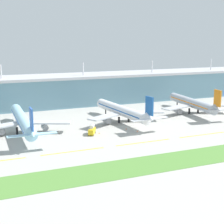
{
  "coord_description": "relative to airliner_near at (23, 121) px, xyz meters",
  "views": [
    {
      "loc": [
        -75.73,
        -144.11,
        47.03
      ],
      "look_at": [
        -2.85,
        29.53,
        7.0
      ],
      "focal_mm": 54.96,
      "sensor_mm": 36.0,
      "label": 1
    }
  ],
  "objects": [
    {
      "name": "taxiway_stripe_mid_east",
      "position": [
        83.05,
        -38.66,
        -6.44
      ],
      "size": [
        28.0,
        0.7,
        0.04
      ],
      "primitive_type": "cube",
      "color": "yellow",
      "rests_on": "ground"
    },
    {
      "name": "safety_cone_left_wingtip",
      "position": [
        35.36,
        -16.57,
        -6.11
      ],
      "size": [
        0.56,
        0.56,
        0.7
      ],
      "primitive_type": "cone",
      "color": "orange",
      "rests_on": "ground"
    },
    {
      "name": "ground_plane",
      "position": [
        52.05,
        -29.95,
        -6.46
      ],
      "size": [
        600.0,
        600.0,
        0.0
      ],
      "primitive_type": "plane",
      "color": "#A8A59E"
    },
    {
      "name": "taxiway_stripe_centre",
      "position": [
        49.05,
        -38.66,
        -6.44
      ],
      "size": [
        28.0,
        0.7,
        0.04
      ],
      "primitive_type": "cube",
      "color": "yellow",
      "rests_on": "ground"
    },
    {
      "name": "taxiway_stripe_mid_west",
      "position": [
        15.05,
        -38.66,
        -6.44
      ],
      "size": [
        28.0,
        0.7,
        0.04
      ],
      "primitive_type": "cube",
      "color": "yellow",
      "rests_on": "ground"
    },
    {
      "name": "grass_verge",
      "position": [
        52.05,
        -65.0,
        -6.41
      ],
      "size": [
        300.0,
        18.0,
        0.1
      ],
      "primitive_type": "cube",
      "color": "#518438",
      "rests_on": "ground"
    },
    {
      "name": "airliner_near",
      "position": [
        0.0,
        0.0,
        0.0
      ],
      "size": [
        48.79,
        72.4,
        18.9
      ],
      "color": "#9ED1EA",
      "rests_on": "ground"
    },
    {
      "name": "airliner_far",
      "position": [
        108.95,
        6.6,
        -0.01
      ],
      "size": [
        48.57,
        62.65,
        18.9
      ],
      "color": "#ADB2BC",
      "rests_on": "ground"
    },
    {
      "name": "airliner_middle",
      "position": [
        56.85,
        2.03,
        -0.01
      ],
      "size": [
        48.6,
        63.93,
        18.9
      ],
      "color": "white",
      "rests_on": "ground"
    },
    {
      "name": "safety_cone_nose_front",
      "position": [
        55.07,
        -20.79,
        -6.11
      ],
      "size": [
        0.56,
        0.56,
        0.7
      ],
      "primitive_type": "cone",
      "color": "orange",
      "rests_on": "ground"
    },
    {
      "name": "terminal_building",
      "position": [
        52.05,
        65.06,
        4.69
      ],
      "size": [
        288.0,
        34.0,
        30.89
      ],
      "color": "#6693A8",
      "rests_on": "ground"
    },
    {
      "name": "fuel_truck",
      "position": [
        31.62,
        -16.16,
        -4.2
      ],
      "size": [
        5.86,
        7.53,
        4.95
      ],
      "color": "gold",
      "rests_on": "ground"
    },
    {
      "name": "safety_cone_right_wingtip",
      "position": [
        51.58,
        -14.34,
        -6.11
      ],
      "size": [
        0.56,
        0.56,
        0.7
      ],
      "primitive_type": "cone",
      "color": "orange",
      "rests_on": "ground"
    }
  ]
}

